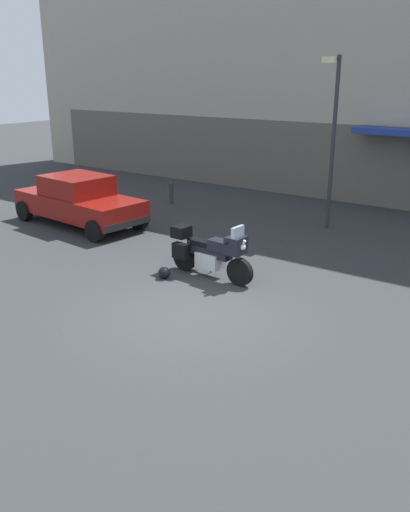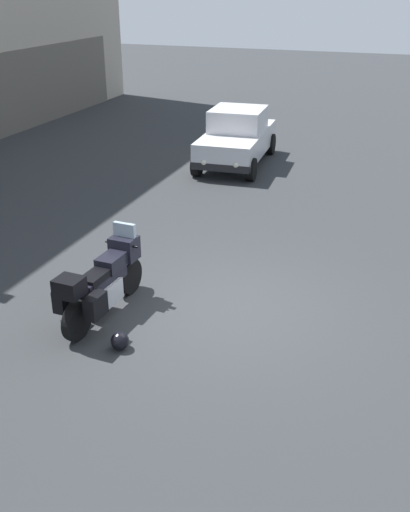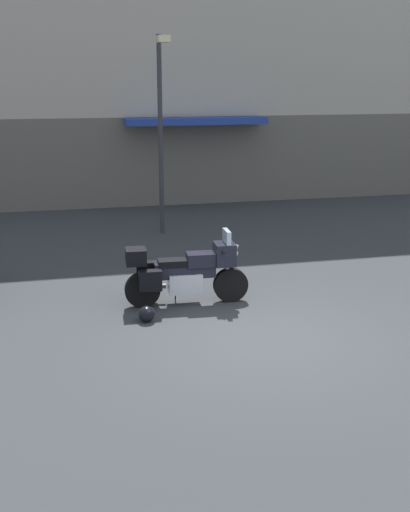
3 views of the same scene
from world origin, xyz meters
name	(u,v)px [view 3 (image 3 of 3)]	position (x,y,z in m)	size (l,w,h in m)	color
ground_plane	(265,339)	(0.00, 0.00, 0.00)	(80.00, 80.00, 0.00)	#2D3033
building_facade_rear	(145,3)	(0.00, 12.41, 6.26)	(35.80, 3.40, 12.63)	#A89E8E
motorcycle	(184,272)	(-0.92, 1.88, 0.62)	(2.26, 0.78, 1.36)	black
helmet	(147,314)	(-1.72, 1.18, 0.14)	(0.28, 0.28, 0.28)	black
streetlamp_curbside	(161,117)	(-0.41, 7.28, 3.04)	(0.28, 0.94, 5.02)	#2D2D33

